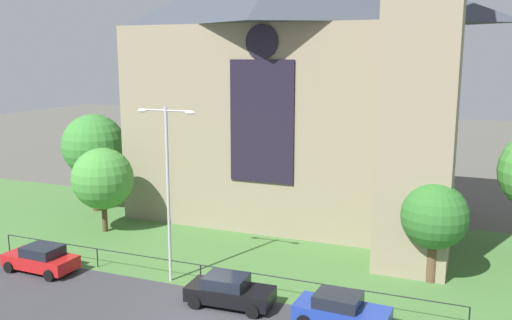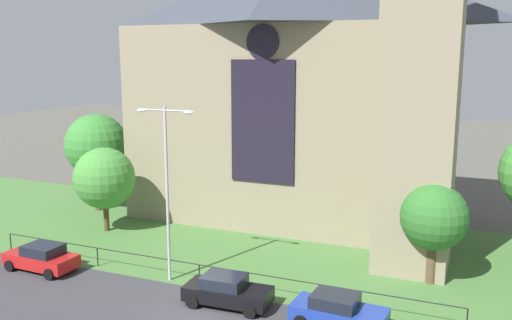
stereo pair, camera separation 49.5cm
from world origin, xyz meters
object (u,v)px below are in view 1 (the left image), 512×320
Objects in this scene: streetlamp_near at (168,174)px; parked_car_blue at (341,311)px; church_building at (299,79)px; tree_left_near at (103,179)px; tree_left_far at (94,146)px; parked_car_red at (41,259)px; tree_right_near at (434,217)px; parked_car_black at (229,291)px.

parked_car_blue is at bearing -9.40° from streetlamp_near.
church_building is 2.77× the size of streetlamp_near.
church_building is 4.46× the size of tree_left_near.
tree_left_far reaches higher than parked_car_red.
tree_left_near is (3.89, -4.14, -1.38)m from tree_left_far.
church_building is 15.52m from tree_left_near.
tree_left_far reaches higher than tree_left_near.
tree_right_near is 11.45m from parked_car_black.
tree_left_far is 5.85m from tree_left_near.
church_building is 18.61m from parked_car_black.
tree_right_near is (25.50, -4.73, -1.49)m from tree_left_far.
tree_right_near is 1.27× the size of parked_car_black.
parked_car_red is (-9.94, -15.92, -9.53)m from church_building.
streetlamp_near is 2.21× the size of parked_car_red.
tree_left_near is 0.62× the size of streetlamp_near.
church_building is at bearing 37.74° from tree_left_near.
church_building is 19.91m from parked_car_blue.
church_building reaches higher than tree_right_near.
parked_car_red is (-7.40, -1.58, -5.12)m from streetlamp_near.
tree_left_far is 15.93m from streetlamp_near.
tree_left_near is at bearing 178.43° from tree_right_near.
parked_car_black is (16.67, -11.44, -4.36)m from tree_left_far.
tree_left_far is at bearing -64.13° from parked_car_red.
parked_car_red is at bearing -80.81° from tree_left_near.
parked_car_red is (5.08, -11.46, -4.36)m from tree_left_far.
tree_left_far is at bearing 142.81° from parked_car_black.
parked_car_red is (1.18, -7.31, -2.98)m from tree_left_near.
tree_left_near is (-11.12, -8.61, -6.55)m from church_building.
church_building is 16.50m from tree_left_far.
tree_left_near is 21.61m from tree_right_near.
tree_left_near is at bearing 147.55° from parked_car_black.
tree_right_near is 1.27× the size of parked_car_red.
parked_car_blue is at bearing -178.10° from parked_car_red.
church_building reaches higher than parked_car_red.
tree_left_far is 20.68m from parked_car_black.
streetlamp_near is at bearing 173.45° from parked_car_blue.
tree_left_near is 15.01m from parked_car_black.
streetlamp_near is at bearing -38.36° from tree_left_far.
parked_car_blue is at bearing -65.79° from church_building.
parked_car_black is at bearing -142.79° from tree_right_near.
parked_car_red is at bearing -177.22° from parked_car_blue.
tree_right_near is (10.48, -9.20, -6.66)m from church_building.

